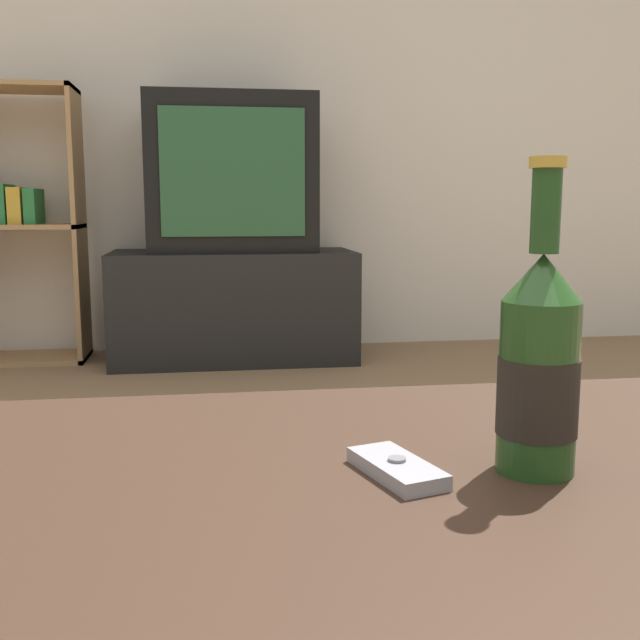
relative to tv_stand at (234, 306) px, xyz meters
name	(u,v)px	position (x,y,z in m)	size (l,w,h in m)	color
back_wall	(218,72)	(-0.04, 0.32, 1.06)	(8.00, 0.05, 2.60)	beige
coffee_table	(288,551)	(-0.04, -2.70, 0.14)	(1.25, 0.67, 0.45)	#332116
tv_stand	(234,306)	(0.00, 0.00, 0.00)	(1.06, 0.49, 0.49)	black
television	(232,174)	(0.00, 0.00, 0.58)	(0.72, 0.40, 0.67)	black
bookshelf	(18,220)	(-0.92, 0.11, 0.38)	(0.49, 0.30, 1.19)	#99754C
beer_bottle	(541,367)	(0.19, -2.71, 0.30)	(0.07, 0.07, 0.29)	#1E4219
cell_phone	(397,468)	(0.06, -2.70, 0.21)	(0.08, 0.12, 0.02)	gray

